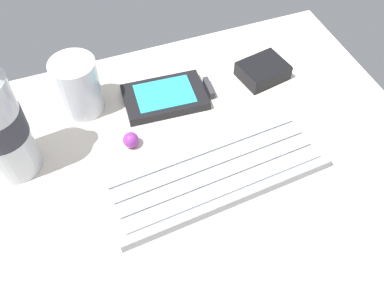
# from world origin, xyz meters

# --- Properties ---
(ground_plane) EXTENTS (0.64, 0.48, 0.03)m
(ground_plane) POSITION_xyz_m (0.00, -0.00, -0.01)
(ground_plane) COLOR beige
(keyboard) EXTENTS (0.30, 0.13, 0.02)m
(keyboard) POSITION_xyz_m (0.02, -0.03, 0.01)
(keyboard) COLOR #93969B
(keyboard) RESTS_ON ground_plane
(handheld_device) EXTENTS (0.13, 0.08, 0.02)m
(handheld_device) POSITION_xyz_m (0.01, 0.11, 0.01)
(handheld_device) COLOR black
(handheld_device) RESTS_ON ground_plane
(juice_cup) EXTENTS (0.06, 0.06, 0.09)m
(juice_cup) POSITION_xyz_m (-0.12, 0.14, 0.04)
(juice_cup) COLOR silver
(juice_cup) RESTS_ON ground_plane
(charger_block) EXTENTS (0.08, 0.07, 0.02)m
(charger_block) POSITION_xyz_m (0.16, 0.11, 0.01)
(charger_block) COLOR black
(charger_block) RESTS_ON ground_plane
(trackball_mouse) EXTENTS (0.02, 0.02, 0.02)m
(trackball_mouse) POSITION_xyz_m (-0.07, 0.05, 0.01)
(trackball_mouse) COLOR purple
(trackball_mouse) RESTS_ON ground_plane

